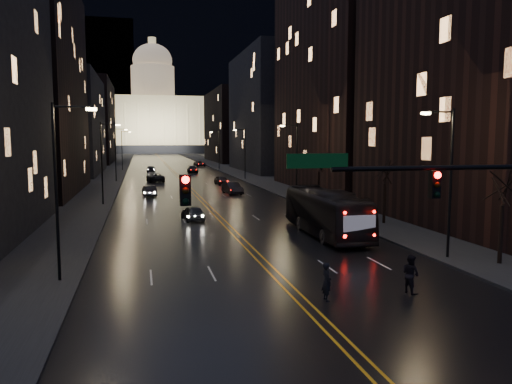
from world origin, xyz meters
TOP-DOWN VIEW (x-y plane):
  - ground at (0.00, 0.00)m, footprint 900.00×900.00m
  - road at (0.00, 130.00)m, footprint 20.00×320.00m
  - sidewalk_left at (-14.00, 130.00)m, footprint 8.00×320.00m
  - sidewalk_right at (14.00, 130.00)m, footprint 8.00×320.00m
  - center_line at (0.00, 130.00)m, footprint 0.62×320.00m
  - building_left_mid at (-21.00, 54.00)m, footprint 12.00×30.00m
  - building_left_far at (-21.00, 92.00)m, footprint 12.00×34.00m
  - building_left_dist at (-21.00, 140.00)m, footprint 12.00×40.00m
  - building_right_near at (21.00, 20.00)m, footprint 12.00×26.00m
  - building_right_tall at (21.00, 50.00)m, footprint 12.00×30.00m
  - building_right_mid at (21.00, 92.00)m, footprint 12.00×34.00m
  - building_right_dist at (21.00, 140.00)m, footprint 12.00×40.00m
  - mountain_ridge at (40.00, 380.00)m, footprint 520.00×60.00m
  - capitol at (0.00, 250.00)m, footprint 90.00×50.00m
  - traffic_signal at (5.91, -0.00)m, footprint 17.29×0.45m
  - streetlamp_right_near at (10.81, 10.00)m, footprint 2.13×0.25m
  - streetlamp_left_near at (-10.81, 10.00)m, footprint 2.13×0.25m
  - streetlamp_right_mid at (10.81, 40.00)m, footprint 2.13×0.25m
  - streetlamp_left_mid at (-10.81, 40.00)m, footprint 2.13×0.25m
  - streetlamp_right_far at (10.81, 70.00)m, footprint 2.13×0.25m
  - streetlamp_left_far at (-10.81, 70.00)m, footprint 2.13×0.25m
  - streetlamp_right_dist at (10.81, 100.00)m, footprint 2.13×0.25m
  - streetlamp_left_dist at (-10.81, 100.00)m, footprint 2.13×0.25m
  - tree_right_near at (13.00, 8.00)m, footprint 2.40×2.40m
  - tree_right_mid at (13.00, 22.00)m, footprint 2.40×2.40m
  - tree_right_far at (13.00, 38.00)m, footprint 2.40×2.40m
  - bus at (6.58, 18.91)m, footprint 3.10×12.32m
  - oncoming_car_a at (-2.50, 27.79)m, footprint 2.04×4.15m
  - oncoming_car_b at (-5.95, 47.64)m, footprint 1.85×4.26m
  - oncoming_car_c at (-4.61, 68.93)m, footprint 3.12×5.69m
  - oncoming_car_d at (-4.83, 94.01)m, footprint 1.91×4.64m
  - receding_car_a at (4.67, 47.79)m, footprint 2.28×4.99m
  - receding_car_b at (5.43, 61.18)m, footprint 2.18×4.41m
  - receding_car_c at (3.72, 89.73)m, footprint 2.14×5.11m
  - receding_car_d at (8.03, 114.02)m, footprint 2.95×5.37m
  - pedestrian_a at (1.10, 4.38)m, footprint 0.45×0.66m
  - pedestrian_b at (5.35, 4.54)m, footprint 0.72×1.00m

SIDE VIEW (x-z plane):
  - ground at x=0.00m, z-range 0.00..0.00m
  - road at x=0.00m, z-range 0.00..0.02m
  - center_line at x=0.00m, z-range 0.02..0.03m
  - sidewalk_left at x=-14.00m, z-range 0.00..0.16m
  - sidewalk_right at x=14.00m, z-range 0.00..0.16m
  - oncoming_car_d at x=-4.83m, z-range 0.00..1.34m
  - oncoming_car_b at x=-5.95m, z-range 0.00..1.36m
  - oncoming_car_a at x=-2.50m, z-range 0.00..1.36m
  - receding_car_d at x=8.03m, z-range 0.00..1.42m
  - receding_car_b at x=5.43m, z-range 0.00..1.44m
  - receding_car_c at x=3.72m, z-range 0.00..1.47m
  - oncoming_car_c at x=-4.61m, z-range 0.00..1.51m
  - receding_car_a at x=4.67m, z-range 0.00..1.59m
  - pedestrian_a at x=1.10m, z-range 0.00..1.76m
  - pedestrian_b at x=5.35m, z-range 0.00..1.85m
  - bus at x=6.58m, z-range 0.00..3.42m
  - tree_right_near at x=13.00m, z-range 1.20..7.85m
  - tree_right_mid at x=13.00m, z-range 1.20..7.85m
  - tree_right_far at x=13.00m, z-range 1.20..7.85m
  - streetlamp_right_near at x=10.81m, z-range 0.58..9.58m
  - streetlamp_left_near at x=-10.81m, z-range 0.58..9.58m
  - streetlamp_right_mid at x=10.81m, z-range 0.58..9.58m
  - streetlamp_left_mid at x=-10.81m, z-range 0.58..9.58m
  - streetlamp_right_far at x=10.81m, z-range 0.58..9.58m
  - streetlamp_left_far at x=-10.81m, z-range 0.58..9.58m
  - streetlamp_right_dist at x=10.81m, z-range 0.58..9.58m
  - streetlamp_left_dist at x=-10.81m, z-range 0.58..9.58m
  - traffic_signal at x=5.91m, z-range 1.60..8.60m
  - building_left_far at x=-21.00m, z-range 0.00..20.00m
  - building_right_dist at x=21.00m, z-range 0.00..22.00m
  - building_left_dist at x=-21.00m, z-range 0.00..24.00m
  - building_right_near at x=21.00m, z-range 0.00..24.00m
  - building_right_mid at x=21.00m, z-range 0.00..26.00m
  - building_left_mid at x=-21.00m, z-range 0.00..28.00m
  - capitol at x=0.00m, z-range -12.10..46.40m
  - building_right_tall at x=21.00m, z-range 0.00..38.00m
  - mountain_ridge at x=40.00m, z-range 0.00..130.00m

